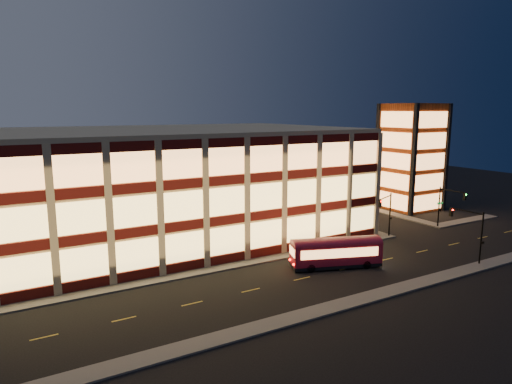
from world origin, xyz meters
TOP-DOWN VIEW (x-y plane):
  - ground at (0.00, 0.00)m, footprint 200.00×200.00m
  - sidewalk_office_south at (-3.00, 1.00)m, footprint 54.00×2.00m
  - sidewalk_office_east at (23.00, 17.00)m, footprint 2.00×30.00m
  - sidewalk_tower_south at (40.00, 1.00)m, footprint 14.00×2.00m
  - sidewalk_tower_west at (34.00, 17.00)m, footprint 2.00×30.00m
  - sidewalk_near at (0.00, -13.00)m, footprint 100.00×2.00m
  - office_building at (-2.91, 16.91)m, footprint 50.45×30.45m
  - stair_tower at (39.95, 11.95)m, footprint 8.60×8.60m
  - traffic_signal_far at (22.21, 0.24)m, footprint 3.79×1.87m
  - traffic_signal_right at (33.50, -0.62)m, footprint 1.20×4.37m
  - traffic_signal_near at (23.50, -11.03)m, footprint 0.32×4.45m
  - trolley_bus at (9.23, -5.02)m, footprint 10.04×5.63m

SIDE VIEW (x-z plane):
  - ground at x=0.00m, z-range 0.00..0.00m
  - sidewalk_office_south at x=-3.00m, z-range 0.00..0.15m
  - sidewalk_office_east at x=23.00m, z-range 0.00..0.15m
  - sidewalk_tower_south at x=40.00m, z-range 0.00..0.15m
  - sidewalk_tower_west at x=34.00m, z-range 0.00..0.15m
  - sidewalk_near at x=0.00m, z-range 0.00..0.15m
  - trolley_bus at x=9.23m, z-range 0.18..3.50m
  - traffic_signal_right at x=33.50m, z-range 1.10..7.10m
  - traffic_signal_far at x=22.21m, z-range 1.11..7.11m
  - traffic_signal_near at x=23.50m, z-range 1.13..7.13m
  - office_building at x=-2.91m, z-range 0.00..14.50m
  - stair_tower at x=39.95m, z-range -0.01..17.99m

